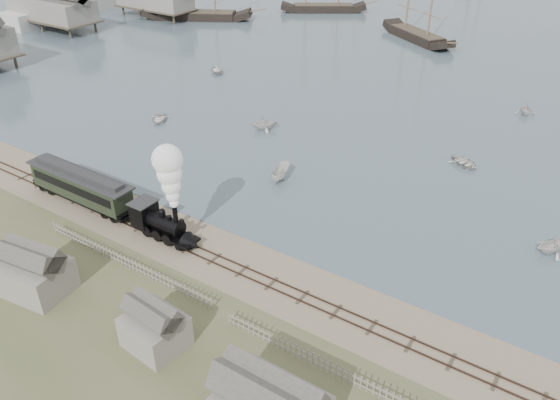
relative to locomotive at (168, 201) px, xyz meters
The scene contains 17 objects.
ground 7.52m from the locomotive, 18.76° to the left, with size 600.00×600.00×0.00m, color gray.
rail_track 7.23m from the locomotive, ahead, with size 120.00×1.80×0.16m.
picket_fence_west 6.58m from the locomotive, 96.95° to the right, with size 19.00×0.10×1.20m, color gray, non-canonical shape.
picket_fence_east 19.66m from the locomotive, 16.65° to the right, with size 15.00×0.10×1.20m, color gray, non-canonical shape.
shed_left 12.48m from the locomotive, 110.49° to the right, with size 5.00×4.00×4.10m, color gray, non-canonical shape.
shed_mid 13.42m from the locomotive, 51.73° to the right, with size 4.00×3.50×3.60m, color gray, non-canonical shape.
western_wharf 81.73m from the locomotive, 149.08° to the left, with size 36.00×56.00×8.00m, color gray, non-canonical shape.
locomotive is the anchor object (origin of this frame).
passenger_coach 12.34m from the locomotive, behind, with size 13.35×2.57×3.24m.
beached_dinghy 15.57m from the locomotive, behind, with size 3.54×2.52×0.73m, color silver.
rowboat_0 28.73m from the locomotive, 136.80° to the left, with size 3.56×2.54×0.74m, color silver.
rowboat_1 26.40m from the locomotive, 106.41° to the left, with size 3.48×3.00×1.83m, color silver.
rowboat_2 15.61m from the locomotive, 83.48° to the left, with size 3.83×1.44×1.48m, color silver.
rowboat_3 34.49m from the locomotive, 59.31° to the left, with size 3.72×2.66×0.77m, color silver.
rowboat_4 33.87m from the locomotive, 30.60° to the left, with size 3.19×2.75×1.68m, color silver.
rowboat_6 48.96m from the locomotive, 124.52° to the left, with size 3.95×2.82×0.82m, color silver.
rowboat_7 53.20m from the locomotive, 68.23° to the left, with size 3.13×2.70×1.65m, color silver.
Camera 1 is at (24.76, -30.42, 28.89)m, focal length 35.00 mm.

